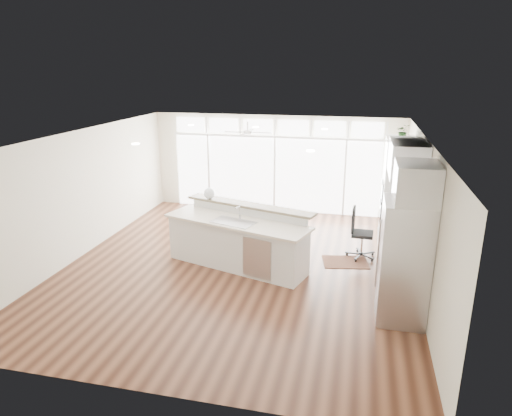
# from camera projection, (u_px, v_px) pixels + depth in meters

# --- Properties ---
(floor) EXTENTS (7.00, 8.00, 0.02)m
(floor) POSITION_uv_depth(u_px,v_px,m) (239.00, 266.00, 9.51)
(floor) COLOR #3F1F13
(floor) RESTS_ON ground
(ceiling) EXTENTS (7.00, 8.00, 0.02)m
(ceiling) POSITION_uv_depth(u_px,v_px,m) (237.00, 136.00, 8.70)
(ceiling) COLOR silver
(ceiling) RESTS_ON wall_back
(wall_back) EXTENTS (7.00, 0.04, 2.70)m
(wall_back) POSITION_uv_depth(u_px,v_px,m) (275.00, 164.00, 12.82)
(wall_back) COLOR silver
(wall_back) RESTS_ON floor
(wall_front) EXTENTS (7.00, 0.04, 2.70)m
(wall_front) POSITION_uv_depth(u_px,v_px,m) (150.00, 299.00, 5.38)
(wall_front) COLOR silver
(wall_front) RESTS_ON floor
(wall_left) EXTENTS (0.04, 8.00, 2.70)m
(wall_left) POSITION_uv_depth(u_px,v_px,m) (82.00, 193.00, 9.85)
(wall_left) COLOR silver
(wall_left) RESTS_ON floor
(wall_right) EXTENTS (0.04, 8.00, 2.70)m
(wall_right) POSITION_uv_depth(u_px,v_px,m) (422.00, 216.00, 8.35)
(wall_right) COLOR silver
(wall_right) RESTS_ON floor
(glass_wall) EXTENTS (5.80, 0.06, 2.08)m
(glass_wall) POSITION_uv_depth(u_px,v_px,m) (275.00, 175.00, 12.85)
(glass_wall) COLOR white
(glass_wall) RESTS_ON wall_back
(transom_row) EXTENTS (5.90, 0.06, 0.40)m
(transom_row) POSITION_uv_depth(u_px,v_px,m) (275.00, 127.00, 12.46)
(transom_row) COLOR white
(transom_row) RESTS_ON wall_back
(desk_window) EXTENTS (0.04, 0.85, 0.85)m
(desk_window) POSITION_uv_depth(u_px,v_px,m) (420.00, 201.00, 8.58)
(desk_window) COLOR silver
(desk_window) RESTS_ON wall_right
(ceiling_fan) EXTENTS (1.16, 1.16, 0.32)m
(ceiling_fan) POSITION_uv_depth(u_px,v_px,m) (248.00, 128.00, 11.47)
(ceiling_fan) COLOR white
(ceiling_fan) RESTS_ON ceiling
(recessed_lights) EXTENTS (3.40, 3.00, 0.02)m
(recessed_lights) POSITION_uv_depth(u_px,v_px,m) (240.00, 136.00, 8.89)
(recessed_lights) COLOR white
(recessed_lights) RESTS_ON ceiling
(oven_cabinet) EXTENTS (0.64, 1.20, 2.50)m
(oven_cabinet) POSITION_uv_depth(u_px,v_px,m) (397.00, 195.00, 10.12)
(oven_cabinet) COLOR white
(oven_cabinet) RESTS_ON floor
(desk_nook) EXTENTS (0.72, 1.30, 0.76)m
(desk_nook) POSITION_uv_depth(u_px,v_px,m) (396.00, 257.00, 9.00)
(desk_nook) COLOR white
(desk_nook) RESTS_ON floor
(upper_cabinets) EXTENTS (0.64, 1.30, 0.64)m
(upper_cabinets) POSITION_uv_depth(u_px,v_px,m) (408.00, 159.00, 8.40)
(upper_cabinets) COLOR white
(upper_cabinets) RESTS_ON wall_right
(refrigerator) EXTENTS (0.76, 0.90, 2.00)m
(refrigerator) POSITION_uv_depth(u_px,v_px,m) (404.00, 261.00, 7.28)
(refrigerator) COLOR silver
(refrigerator) RESTS_ON floor
(fridge_cabinet) EXTENTS (0.64, 0.90, 0.60)m
(fridge_cabinet) POSITION_uv_depth(u_px,v_px,m) (417.00, 183.00, 6.88)
(fridge_cabinet) COLOR white
(fridge_cabinet) RESTS_ON wall_right
(framed_photos) EXTENTS (0.06, 0.22, 0.80)m
(framed_photos) POSITION_uv_depth(u_px,v_px,m) (415.00, 200.00, 9.20)
(framed_photos) COLOR black
(framed_photos) RESTS_ON wall_right
(kitchen_island) EXTENTS (3.27, 2.00, 1.22)m
(kitchen_island) POSITION_uv_depth(u_px,v_px,m) (237.00, 238.00, 9.32)
(kitchen_island) COLOR white
(kitchen_island) RESTS_ON floor
(rug) EXTENTS (1.04, 0.83, 0.01)m
(rug) POSITION_uv_depth(u_px,v_px,m) (345.00, 262.00, 9.67)
(rug) COLOR black
(rug) RESTS_ON floor
(office_chair) EXTENTS (0.60, 0.56, 1.10)m
(office_chair) POSITION_uv_depth(u_px,v_px,m) (363.00, 233.00, 9.76)
(office_chair) COLOR black
(office_chair) RESTS_ON floor
(fishbowl) EXTENTS (0.31, 0.31, 0.24)m
(fishbowl) POSITION_uv_depth(u_px,v_px,m) (209.00, 193.00, 9.88)
(fishbowl) COLOR white
(fishbowl) RESTS_ON kitchen_island
(monitor) EXTENTS (0.13, 0.54, 0.45)m
(monitor) POSITION_uv_depth(u_px,v_px,m) (394.00, 228.00, 8.83)
(monitor) COLOR black
(monitor) RESTS_ON desk_nook
(keyboard) EXTENTS (0.12, 0.31, 0.02)m
(keyboard) POSITION_uv_depth(u_px,v_px,m) (384.00, 237.00, 8.93)
(keyboard) COLOR white
(keyboard) RESTS_ON desk_nook
(potted_plant) EXTENTS (0.30, 0.33, 0.23)m
(potted_plant) POSITION_uv_depth(u_px,v_px,m) (403.00, 133.00, 9.71)
(potted_plant) COLOR #2C5A26
(potted_plant) RESTS_ON oven_cabinet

